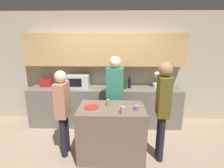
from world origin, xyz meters
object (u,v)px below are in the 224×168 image
person_left (63,107)px  person_right (163,104)px  person_center (115,91)px  cup_1 (108,103)px  bottle_0 (122,83)px  cup_0 (136,108)px  potted_plant (156,79)px  plate_on_island (92,107)px  toaster (46,83)px  cup_2 (123,110)px  bottle_2 (130,83)px  microwave (79,81)px  bottle_1 (125,84)px

person_left → person_right: 1.71m
person_center → cup_1: bearing=82.9°
bottle_0 → cup_0: bottle_0 is taller
potted_plant → cup_1: (-1.09, -1.23, -0.14)m
cup_1 → cup_0: bearing=-19.5°
person_left → potted_plant: bearing=125.3°
plate_on_island → cup_1: size_ratio=2.28×
plate_on_island → toaster: bearing=134.9°
cup_1 → cup_2: size_ratio=1.00×
person_left → bottle_2: bearing=135.4°
person_center → toaster: bearing=-17.3°
bottle_2 → person_center: bearing=-119.0°
potted_plant → microwave: bearing=-180.0°
cup_2 → potted_plant: bearing=61.1°
bottle_2 → person_right: 1.37m
microwave → cup_0: 1.88m
plate_on_island → cup_0: 0.76m
cup_0 → person_center: (-0.36, 0.71, 0.07)m
person_left → bottle_1: bearing=136.3°
bottle_0 → person_center: size_ratio=0.15×
person_left → cup_0: bearing=86.0°
cup_2 → person_center: person_center is taller
microwave → cup_2: (1.02, -1.53, -0.09)m
bottle_2 → microwave: bearing=176.8°
microwave → bottle_0: 1.06m
bottle_2 → plate_on_island: (-0.73, -1.24, -0.10)m
person_center → person_right: person_center is taller
bottle_1 → plate_on_island: bottle_1 is taller
plate_on_island → person_left: person_left is taller
cup_1 → person_right: person_right is taller
potted_plant → person_right: 1.37m
bottle_1 → bottle_0: bearing=109.7°
bottle_0 → bottle_1: bottle_1 is taller
bottle_1 → cup_2: 1.40m
microwave → bottle_0: size_ratio=1.96×
potted_plant → bottle_0: bearing=178.1°
bottle_1 → plate_on_island: size_ratio=1.05×
person_right → microwave: bearing=55.1°
potted_plant → cup_0: bearing=-113.8°
bottle_0 → plate_on_island: size_ratio=1.02×
microwave → toaster: bearing=179.9°
person_left → person_center: (0.90, 0.60, 0.12)m
toaster → potted_plant: bearing=0.0°
bottle_1 → cup_2: size_ratio=2.39×
potted_plant → cup_2: (-0.85, -1.54, -0.14)m
bottle_2 → cup_2: 1.48m
potted_plant → person_left: size_ratio=0.25×
microwave → cup_1: size_ratio=4.55×
cup_1 → potted_plant: bearing=48.3°
bottle_0 → bottle_2: bottle_2 is taller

